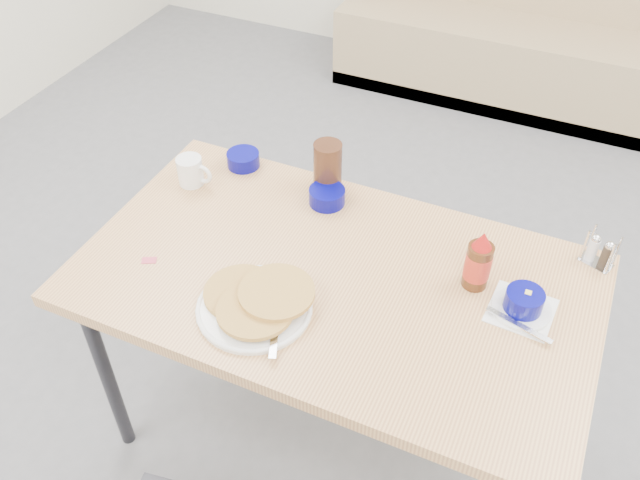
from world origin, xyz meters
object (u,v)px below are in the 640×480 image
at_px(booth_bench, 511,35).
at_px(coffee_mug, 191,171).
at_px(grits_setting, 523,304).
at_px(syrup_bottle, 478,263).
at_px(dining_table, 334,291).
at_px(amber_tumbler, 328,167).
at_px(condiment_caddy, 599,253).
at_px(butter_bowl, 327,196).
at_px(creamer_bowl, 243,159).
at_px(pancake_plate, 256,303).

bearing_deg(booth_bench, coffee_mug, -103.70).
bearing_deg(grits_setting, syrup_bottle, 161.41).
bearing_deg(dining_table, coffee_mug, 161.40).
relative_size(amber_tumbler, syrup_bottle, 0.91).
bearing_deg(condiment_caddy, amber_tumbler, -159.21).
bearing_deg(amber_tumbler, butter_bowl, -67.35).
bearing_deg(amber_tumbler, booth_bench, 85.53).
bearing_deg(coffee_mug, creamer_bowl, 55.75).
height_order(booth_bench, amber_tumbler, booth_bench).
bearing_deg(coffee_mug, condiment_caddy, 6.96).
distance_m(booth_bench, pancake_plate, 2.77).
height_order(booth_bench, grits_setting, booth_bench).
xyz_separation_m(dining_table, amber_tumbler, (-0.17, 0.34, 0.14)).
relative_size(grits_setting, syrup_bottle, 0.98).
distance_m(coffee_mug, creamer_bowl, 0.18).
bearing_deg(butter_bowl, syrup_bottle, -17.08).
distance_m(dining_table, condiment_caddy, 0.73).
distance_m(grits_setting, syrup_bottle, 0.15).
bearing_deg(condiment_caddy, booth_bench, 127.05).
bearing_deg(amber_tumbler, condiment_caddy, 0.00).
relative_size(grits_setting, condiment_caddy, 1.69).
relative_size(grits_setting, butter_bowl, 1.62).
xyz_separation_m(creamer_bowl, condiment_caddy, (1.11, -0.00, 0.01)).
height_order(dining_table, pancake_plate, pancake_plate).
relative_size(creamer_bowl, syrup_bottle, 0.58).
bearing_deg(syrup_bottle, booth_bench, 98.33).
bearing_deg(pancake_plate, booth_bench, 87.15).
xyz_separation_m(creamer_bowl, syrup_bottle, (0.82, -0.22, 0.06)).
height_order(coffee_mug, amber_tumbler, amber_tumbler).
height_order(amber_tumbler, syrup_bottle, syrup_bottle).
bearing_deg(dining_table, grits_setting, 8.95).
xyz_separation_m(creamer_bowl, amber_tumbler, (0.30, -0.00, 0.06)).
bearing_deg(creamer_bowl, pancake_plate, -57.95).
height_order(dining_table, syrup_bottle, syrup_bottle).
bearing_deg(creamer_bowl, booth_bench, 77.90).
bearing_deg(booth_bench, grits_setting, -78.73).
distance_m(grits_setting, condiment_caddy, 0.30).
bearing_deg(butter_bowl, pancake_plate, -88.93).
distance_m(booth_bench, condiment_caddy, 2.33).
height_order(coffee_mug, creamer_bowl, coffee_mug).
bearing_deg(syrup_bottle, condiment_caddy, 37.12).
xyz_separation_m(dining_table, syrup_bottle, (0.35, 0.12, 0.14)).
height_order(dining_table, condiment_caddy, condiment_caddy).
height_order(pancake_plate, butter_bowl, pancake_plate).
bearing_deg(amber_tumbler, syrup_bottle, -22.48).
relative_size(pancake_plate, syrup_bottle, 1.64).
bearing_deg(creamer_bowl, condiment_caddy, -0.00).
distance_m(dining_table, butter_bowl, 0.32).
xyz_separation_m(coffee_mug, amber_tumbler, (0.40, 0.15, 0.04)).
distance_m(butter_bowl, syrup_bottle, 0.52).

